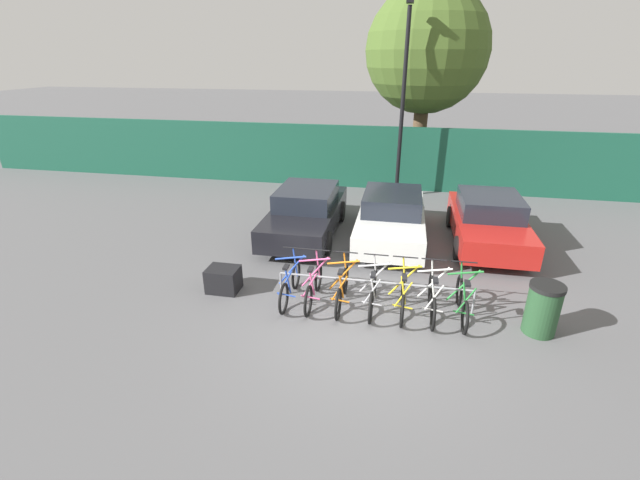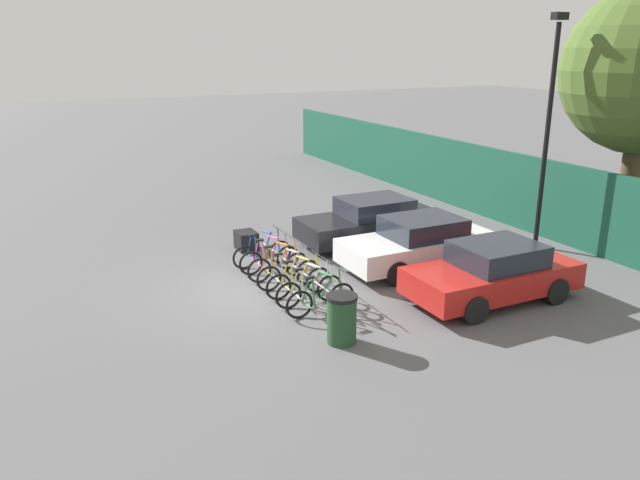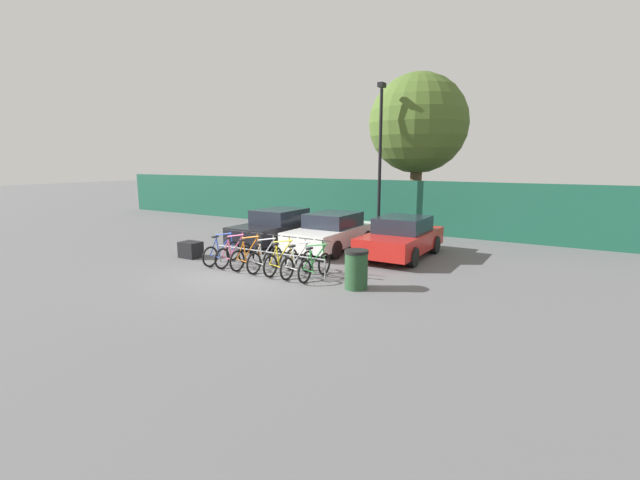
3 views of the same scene
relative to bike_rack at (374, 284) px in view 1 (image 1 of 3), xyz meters
The scene contains 17 objects.
ground_plane 0.86m from the bike_rack, 107.94° to the right, with size 120.00×120.00×0.00m, color #59595B.
hoarding_wall 8.86m from the bike_rack, 91.42° to the left, with size 36.00×0.16×2.43m, color #19513D.
bike_rack is the anchor object (origin of this frame).
bicycle_blue 1.79m from the bike_rack, behind, with size 0.68×1.71×1.05m.
bicycle_pink 1.28m from the bike_rack, behind, with size 0.68×1.71×1.05m.
bicycle_orange 0.68m from the bike_rack, 167.16° to the right, with size 0.68×1.71×1.05m.
bicycle_silver 0.19m from the bike_rack, 90.98° to the right, with size 0.68×1.71×1.05m.
bicycle_yellow 0.63m from the bike_rack, 13.77° to the right, with size 0.68×1.71×1.05m.
bicycle_white 1.21m from the bike_rack, ahead, with size 0.68×1.71×1.05m.
bicycle_green 1.79m from the bike_rack, ahead, with size 0.68×1.71×1.05m.
car_black 4.27m from the bike_rack, 122.25° to the left, with size 1.91×4.43×1.40m.
car_white 3.64m from the bike_rack, 86.89° to the left, with size 1.91×4.29×1.40m.
car_red 4.79m from the bike_rack, 53.56° to the left, with size 1.91×4.14×1.40m.
lamp_post 8.45m from the bike_rack, 88.21° to the left, with size 0.24×0.44×6.64m.
trash_bin 3.22m from the bike_rack, ahead, with size 0.63×0.63×1.03m.
cargo_crate 3.37m from the bike_rack, behind, with size 0.70×0.56×0.55m, color black.
tree_behind_hoarding 11.61m from the bike_rack, 84.70° to the left, with size 4.76×4.76×7.48m.
Camera 1 is at (0.61, -7.26, 4.90)m, focal length 24.00 mm.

